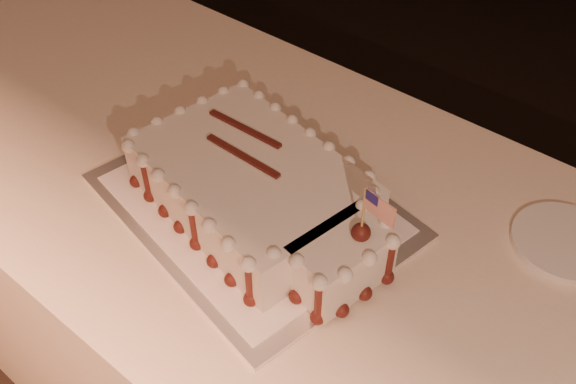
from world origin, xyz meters
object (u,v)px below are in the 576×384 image
Objects in this scene: banquet_table at (333,356)px; side_plate at (565,242)px; cake_board at (252,205)px; sheet_cake at (261,192)px.

side_plate is at bearing 35.55° from banquet_table.
side_plate is at bearing 40.53° from cake_board.
banquet_table is at bearing 22.77° from sheet_cake.
cake_board is 2.99× the size of side_plate.
cake_board is at bearing -150.10° from side_plate.
sheet_cake is at bearing -157.23° from banquet_table.
cake_board is at bearing -162.33° from banquet_table.
banquet_table is 0.41m from cake_board.
cake_board is 0.06m from sheet_cake.
side_plate is (0.45, 0.26, 0.00)m from cake_board.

